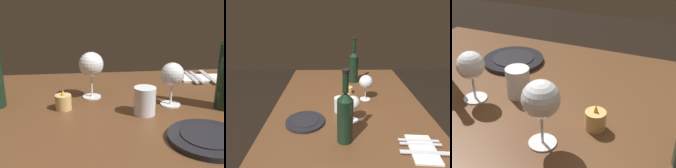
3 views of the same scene
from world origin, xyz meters
The scene contains 6 objects.
dining_table centered at (0.00, 0.00, 0.65)m, with size 1.30×0.90×0.74m.
wine_glass_left centered at (-0.02, 0.11, 0.86)m, with size 0.09×0.09×0.16m.
wine_glass_right centered at (0.24, 0.01, 0.84)m, with size 0.08×0.08×0.14m.
water_tumbler centered at (0.13, -0.06, 0.78)m, with size 0.07×0.07×0.09m.
votive_candle centered at (-0.12, 0.01, 0.76)m, with size 0.05×0.05×0.07m.
dinner_plate centered at (0.25, -0.24, 0.75)m, with size 0.20×0.20×0.02m.
Camera 3 is at (-0.30, 0.66, 1.25)m, focal length 54.30 mm.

